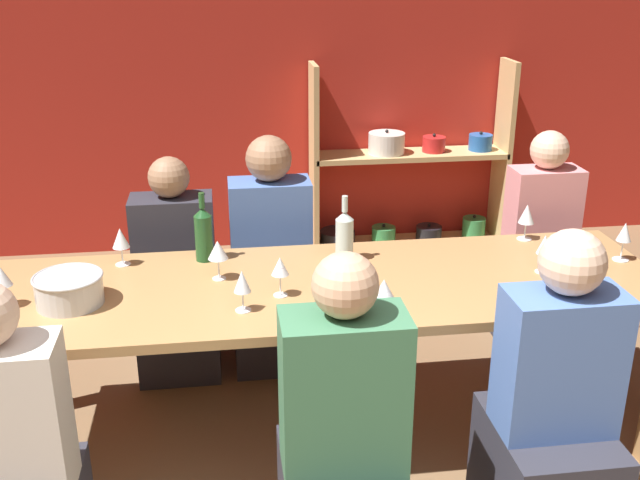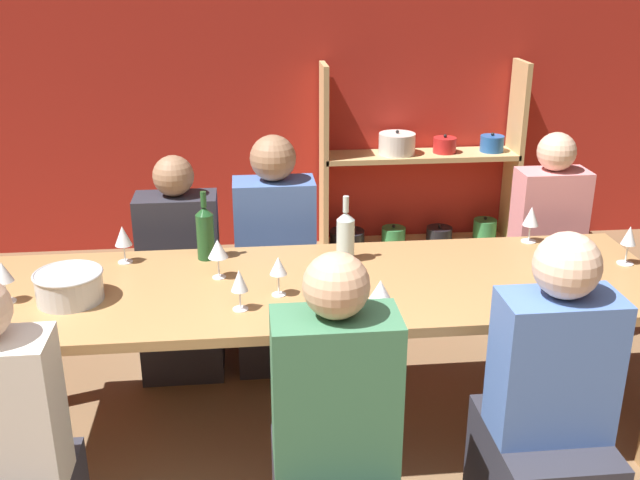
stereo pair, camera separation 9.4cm
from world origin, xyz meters
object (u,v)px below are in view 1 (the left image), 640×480
Objects in this scene: wine_glass_white_c at (527,215)px; wine_glass_red_d at (384,290)px; person_far_c at (271,279)px; mixing_bowl at (69,289)px; shelf_unit at (408,184)px; wine_glass_red_a at (280,268)px; person_far_a at (536,268)px; wine_glass_red_b at (121,239)px; wine_glass_empty_a at (545,245)px; wine_glass_white_b at (242,283)px; dining_table at (323,300)px; person_near_c at (549,437)px; wine_glass_white_e at (218,251)px; wine_bottle_amber at (204,233)px; wine_glass_red_c at (624,234)px; wine_glass_white_d at (1,278)px; person_far_b at (177,293)px; wine_bottle_dark at (344,235)px; person_near_b at (343,462)px.

wine_glass_white_c is 1.09m from wine_glass_red_d.
mixing_bowl is at bearing 44.56° from person_far_c.
wine_glass_red_a is at bearing -115.51° from shelf_unit.
person_far_a reaches higher than mixing_bowl.
wine_glass_red_b is 1.85m from wine_glass_white_c.
wine_glass_red_b is at bearing 169.62° from wine_glass_empty_a.
wine_glass_white_b is at bearing 79.84° from person_far_c.
wine_glass_empty_a is (0.93, -0.02, 0.20)m from dining_table.
person_near_c reaches higher than wine_glass_red_d.
person_far_a is at bearing 66.37° from wine_glass_empty_a.
wine_glass_white_c is 1.46m from wine_glass_white_e.
person_far_c is at bearing -1.80° from person_far_a.
person_near_c is (-0.25, -0.71, -0.42)m from wine_glass_empty_a.
wine_bottle_amber is 0.25× the size of person_near_c.
wine_glass_white_e is at bearing -26.91° from wine_glass_red_b.
shelf_unit is 2.42m from dining_table.
wine_glass_red_c reaches higher than wine_glass_white_d.
mixing_bowl is at bearing 177.44° from wine_glass_red_a.
wine_glass_empty_a is at bearing 154.49° from person_far_b.
wine_bottle_dark is (-0.80, -2.00, 0.40)m from shelf_unit.
mixing_bowl is 1.62× the size of wine_glass_white_b.
mixing_bowl reaches higher than dining_table.
wine_glass_red_b is at bearing 33.77° from person_far_c.
wine_bottle_dark is 0.25× the size of person_near_b.
person_near_c is at bearing -36.71° from wine_glass_white_e.
wine_glass_white_d is at bearing 17.01° from person_far_a.
dining_table is at bearing 2.32° from wine_glass_white_d.
wine_glass_red_c is 1.03× the size of wine_glass_empty_a.
wine_glass_red_a is 1.05m from wine_glass_white_d.
wine_glass_white_c is at bearing 10.53° from wine_glass_white_e.
wine_glass_red_a is 0.99× the size of wine_glass_white_b.
person_near_b reaches higher than wine_bottle_dark.
person_near_b is (0.38, -0.85, -0.44)m from wine_glass_white_e.
wine_glass_white_b is 1.10m from person_far_b.
wine_glass_red_c reaches higher than wine_glass_red_a.
wine_glass_red_b reaches higher than wine_glass_white_d.
wine_glass_white_c is (1.49, 0.05, -0.00)m from wine_bottle_amber.
mixing_bowl is 0.24× the size of person_far_b.
wine_glass_white_b is 0.14× the size of person_near_b.
person_near_c is (0.51, -0.39, -0.41)m from wine_glass_red_d.
wine_glass_white_c is 0.14× the size of person_near_c.
person_near_b is at bearing -30.27° from wine_glass_white_d.
wine_glass_white_c is 0.39m from wine_glass_empty_a.
wine_glass_white_b is 0.14× the size of person_far_a.
wine_glass_red_c is 0.44m from wine_glass_white_c.
dining_table is at bearing -118.91° from wine_bottle_dark.
person_far_c reaches higher than wine_glass_red_d.
wine_bottle_amber is 1.50m from wine_glass_white_c.
wine_glass_white_c reaches higher than wine_glass_red_d.
wine_bottle_dark is 1.75× the size of wine_glass_white_e.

